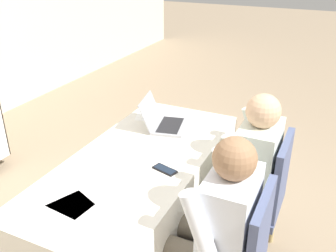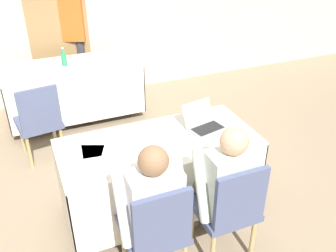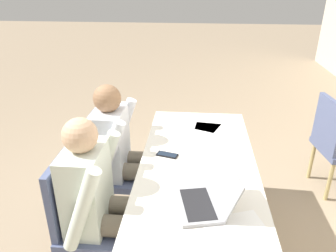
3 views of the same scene
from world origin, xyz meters
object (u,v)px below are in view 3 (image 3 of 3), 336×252
(chair_near_right, at_px, (86,216))
(person_white_shirt, at_px, (100,196))
(cell_phone, at_px, (167,155))
(laptop, at_px, (206,200))
(chair_near_left, at_px, (109,166))
(person_checkered_shirt, at_px, (121,149))

(chair_near_right, bearing_deg, person_white_shirt, -90.00)
(cell_phone, height_order, person_white_shirt, person_white_shirt)
(laptop, xyz_separation_m, person_white_shirt, (-0.15, -0.62, -0.13))
(chair_near_left, relative_size, person_white_shirt, 0.77)
(laptop, relative_size, chair_near_right, 0.40)
(person_white_shirt, bearing_deg, chair_near_left, 10.01)
(cell_phone, bearing_deg, laptop, 41.34)
(person_checkered_shirt, height_order, person_white_shirt, same)
(laptop, height_order, person_checkered_shirt, person_checkered_shirt)
(chair_near_right, xyz_separation_m, person_checkered_shirt, (-0.58, 0.10, 0.16))
(laptop, height_order, person_white_shirt, person_white_shirt)
(chair_near_right, bearing_deg, chair_near_left, 0.00)
(laptop, bearing_deg, person_white_shirt, -116.40)
(laptop, relative_size, cell_phone, 2.34)
(laptop, bearing_deg, person_checkered_shirt, -152.30)
(cell_phone, bearing_deg, chair_near_left, -100.17)
(laptop, distance_m, chair_near_right, 0.80)
(cell_phone, height_order, chair_near_left, chair_near_left)
(cell_phone, distance_m, person_checkered_shirt, 0.45)
(cell_phone, height_order, chair_near_right, chair_near_right)
(chair_near_left, distance_m, person_white_shirt, 0.61)
(laptop, distance_m, chair_near_left, 1.07)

